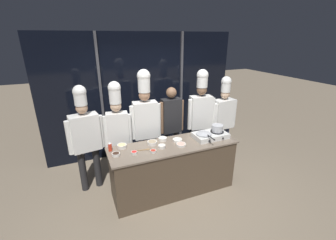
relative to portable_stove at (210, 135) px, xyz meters
name	(u,v)px	position (x,y,z in m)	size (l,w,h in m)	color
ground_plane	(173,190)	(-0.71, 0.01, -0.96)	(24.00, 24.00, 0.00)	#7F705B
window_wall_back	(143,96)	(-0.71, 1.69, 0.39)	(4.32, 0.09, 2.70)	black
demo_counter	(174,168)	(-0.71, 0.01, -0.50)	(2.17, 0.66, 0.91)	#4C3D2D
portable_stove	(210,135)	(0.00, 0.00, 0.00)	(0.60, 0.37, 0.10)	silver
frying_pan	(204,133)	(-0.14, -0.01, 0.07)	(0.27, 0.47, 0.04)	#ADAFB5
stock_pot	(217,128)	(0.14, 0.00, 0.12)	(0.22, 0.20, 0.12)	#B7BABF
squeeze_bottle_chili	(110,146)	(-1.72, 0.19, 0.03)	(0.06, 0.06, 0.16)	red
prep_bowl_mushrooms	(152,142)	(-1.04, 0.15, -0.01)	(0.16, 0.16, 0.06)	silver
prep_bowl_soy_glaze	(116,154)	(-1.67, 0.01, -0.02)	(0.13, 0.13, 0.04)	silver
prep_bowl_shrimp	(181,144)	(-0.61, -0.07, -0.03)	(0.16, 0.16, 0.04)	silver
prep_bowl_ginger	(122,146)	(-1.53, 0.23, -0.01)	(0.15, 0.15, 0.06)	silver
prep_bowl_chili_flakes	(153,151)	(-1.11, -0.11, -0.03)	(0.10, 0.10, 0.04)	silver
prep_bowl_bell_pepper	(134,153)	(-1.40, -0.05, -0.02)	(0.10, 0.10, 0.04)	silver
prep_bowl_bean_sprouts	(177,140)	(-0.60, 0.10, -0.02)	(0.17, 0.17, 0.04)	silver
prep_bowl_onion	(162,146)	(-0.93, -0.02, -0.02)	(0.12, 0.12, 0.05)	silver
prep_bowl_garlic	(163,139)	(-0.82, 0.23, -0.02)	(0.15, 0.15, 0.05)	silver
serving_spoon_slotted	(146,149)	(-1.20, 0.01, -0.04)	(0.23, 0.07, 0.02)	olive
chef_head	(85,133)	(-2.05, 0.65, 0.12)	(0.60, 0.30, 1.90)	#232326
chef_sous	(118,126)	(-1.51, 0.58, 0.19)	(0.47, 0.23, 1.93)	#232326
chef_line	(145,118)	(-1.00, 0.62, 0.26)	(0.56, 0.25, 2.09)	#2D3856
person_guest	(171,121)	(-0.46, 0.69, 0.10)	(0.49, 0.20, 1.72)	#4C4C51
chef_pastry	(201,111)	(0.17, 0.65, 0.23)	(0.56, 0.28, 2.02)	#232326
chef_apprentice	(223,114)	(0.71, 0.62, 0.10)	(0.60, 0.26, 1.86)	#2D3856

